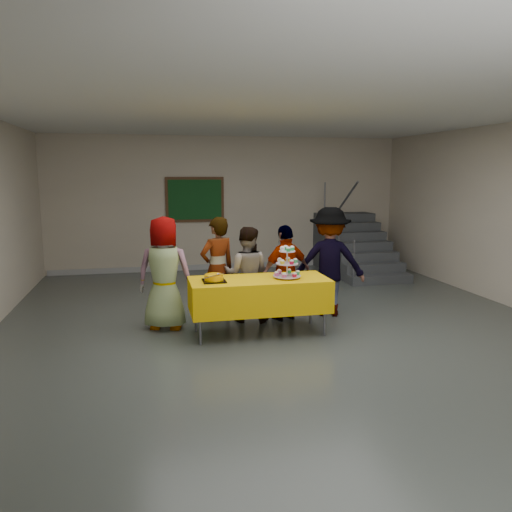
# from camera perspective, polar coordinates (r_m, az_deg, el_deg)

# --- Properties ---
(room_shell) EXTENTS (10.00, 10.04, 3.02)m
(room_shell) POSITION_cam_1_polar(r_m,az_deg,el_deg) (6.52, 3.91, 8.97)
(room_shell) COLOR #4C514C
(room_shell) RESTS_ON ground
(bake_table) EXTENTS (1.88, 0.78, 0.77)m
(bake_table) POSITION_cam_1_polar(r_m,az_deg,el_deg) (6.80, 0.36, -4.38)
(bake_table) COLOR #595960
(bake_table) RESTS_ON ground
(cupcake_stand) EXTENTS (0.38, 0.38, 0.44)m
(cupcake_stand) POSITION_cam_1_polar(r_m,az_deg,el_deg) (6.78, 3.57, -1.07)
(cupcake_stand) COLOR silver
(cupcake_stand) RESTS_ON bake_table
(bear_cake) EXTENTS (0.32, 0.36, 0.12)m
(bear_cake) POSITION_cam_1_polar(r_m,az_deg,el_deg) (6.59, -4.83, -2.43)
(bear_cake) COLOR black
(bear_cake) RESTS_ON bake_table
(schoolchild_a) EXTENTS (0.89, 0.70, 1.60)m
(schoolchild_a) POSITION_cam_1_polar(r_m,az_deg,el_deg) (7.10, -10.41, -1.95)
(schoolchild_a) COLOR slate
(schoolchild_a) RESTS_ON ground
(schoolchild_b) EXTENTS (0.67, 0.56, 1.55)m
(schoolchild_b) POSITION_cam_1_polar(r_m,az_deg,el_deg) (7.43, -4.42, -1.49)
(schoolchild_b) COLOR slate
(schoolchild_b) RESTS_ON ground
(schoolchild_c) EXTENTS (0.82, 0.73, 1.41)m
(schoolchild_c) POSITION_cam_1_polar(r_m,az_deg,el_deg) (7.37, -1.09, -2.11)
(schoolchild_c) COLOR #5D5C65
(schoolchild_c) RESTS_ON ground
(schoolchild_d) EXTENTS (0.91, 0.61, 1.43)m
(schoolchild_d) POSITION_cam_1_polar(r_m,az_deg,el_deg) (7.45, 3.46, -1.92)
(schoolchild_d) COLOR slate
(schoolchild_d) RESTS_ON ground
(schoolchild_e) EXTENTS (1.22, 0.94, 1.67)m
(schoolchild_e) POSITION_cam_1_polar(r_m,az_deg,el_deg) (7.75, 8.40, -0.65)
(schoolchild_e) COLOR slate
(schoolchild_e) RESTS_ON ground
(staircase) EXTENTS (1.30, 2.40, 2.04)m
(staircase) POSITION_cam_1_polar(r_m,az_deg,el_deg) (11.43, 11.02, 0.76)
(staircase) COLOR #424447
(staircase) RESTS_ON ground
(noticeboard) EXTENTS (1.30, 0.05, 1.00)m
(noticeboard) POSITION_cam_1_polar(r_m,az_deg,el_deg) (11.26, -7.00, 6.42)
(noticeboard) COLOR #472B16
(noticeboard) RESTS_ON ground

